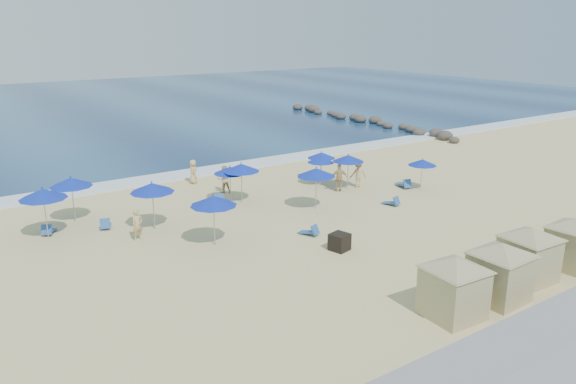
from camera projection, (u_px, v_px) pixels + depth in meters
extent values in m
plane|color=#D6C487|center=(344.00, 230.00, 30.12)|extent=(160.00, 160.00, 0.00)
cube|color=navy|center=(74.00, 109.00, 73.57)|extent=(160.00, 80.00, 0.06)
cube|color=white|center=(212.00, 170.00, 42.35)|extent=(160.00, 2.50, 0.08)
ellipsoid|color=#332C2A|center=(454.00, 140.00, 52.21)|extent=(1.00, 1.00, 0.65)
ellipsoid|color=#332C2A|center=(445.00, 136.00, 53.62)|extent=(1.48, 1.48, 0.96)
ellipsoid|color=#332C2A|center=(436.00, 133.00, 55.07)|extent=(1.40, 1.40, 0.91)
ellipsoid|color=#332C2A|center=(419.00, 132.00, 55.81)|extent=(1.32, 1.32, 0.86)
ellipsoid|color=#332C2A|center=(411.00, 129.00, 57.26)|extent=(1.24, 1.24, 0.81)
ellipsoid|color=#332C2A|center=(404.00, 127.00, 58.71)|extent=(1.16, 1.16, 0.75)
ellipsoid|color=#332C2A|center=(388.00, 126.00, 59.45)|extent=(1.08, 1.08, 0.70)
ellipsoid|color=#332C2A|center=(381.00, 124.00, 60.90)|extent=(1.00, 1.00, 0.65)
ellipsoid|color=#332C2A|center=(375.00, 120.00, 62.31)|extent=(1.48, 1.48, 0.96)
ellipsoid|color=#332C2A|center=(360.00, 119.00, 63.04)|extent=(1.40, 1.40, 0.91)
ellipsoid|color=#332C2A|center=(355.00, 117.00, 64.49)|extent=(1.32, 1.32, 0.86)
ellipsoid|color=#332C2A|center=(341.00, 117.00, 65.23)|extent=(1.24, 1.24, 0.81)
ellipsoid|color=#332C2A|center=(336.00, 115.00, 66.68)|extent=(1.16, 1.16, 0.75)
ellipsoid|color=#332C2A|center=(331.00, 113.00, 68.13)|extent=(1.08, 1.08, 0.70)
ellipsoid|color=#332C2A|center=(318.00, 112.00, 68.87)|extent=(1.00, 1.00, 0.65)
ellipsoid|color=#332C2A|center=(314.00, 109.00, 70.28)|extent=(1.48, 1.48, 0.96)
ellipsoid|color=#332C2A|center=(310.00, 108.00, 71.73)|extent=(1.40, 1.40, 0.91)
ellipsoid|color=#332C2A|center=(298.00, 107.00, 72.47)|extent=(1.32, 1.32, 0.86)
cube|color=black|center=(340.00, 242.00, 27.29)|extent=(1.02, 1.02, 0.84)
cube|color=tan|center=(453.00, 293.00, 20.90)|extent=(2.03, 2.03, 1.92)
cube|color=tan|center=(455.00, 269.00, 20.63)|extent=(2.13, 2.13, 0.08)
pyramid|color=tan|center=(457.00, 257.00, 20.49)|extent=(4.20, 4.20, 0.48)
cube|color=tan|center=(499.00, 277.00, 22.19)|extent=(2.00, 2.00, 1.94)
cube|color=tan|center=(502.00, 255.00, 21.91)|extent=(2.10, 2.10, 0.08)
pyramid|color=tan|center=(503.00, 243.00, 21.77)|extent=(4.24, 4.24, 0.48)
cube|color=tan|center=(528.00, 259.00, 23.90)|extent=(2.02, 2.02, 1.93)
cube|color=tan|center=(531.00, 238.00, 23.62)|extent=(2.13, 2.13, 0.08)
pyramid|color=tan|center=(532.00, 227.00, 23.48)|extent=(4.23, 4.23, 0.48)
cube|color=tan|center=(572.00, 248.00, 25.23)|extent=(2.01, 2.01, 1.86)
cube|color=tan|center=(575.00, 228.00, 24.97)|extent=(2.12, 2.12, 0.07)
pyramid|color=tan|center=(576.00, 218.00, 24.83)|extent=(4.07, 4.07, 0.47)
cylinder|color=#A5A8AD|center=(46.00, 218.00, 28.69)|extent=(0.06, 0.06, 2.17)
cone|color=#0F27A7|center=(43.00, 194.00, 28.32)|extent=(2.40, 2.40, 0.51)
sphere|color=#0F27A7|center=(42.00, 188.00, 28.23)|extent=(0.09, 0.09, 0.09)
cylinder|color=#A5A8AD|center=(154.00, 210.00, 29.94)|extent=(0.06, 0.06, 2.13)
cone|color=#0F27A7|center=(152.00, 188.00, 29.58)|extent=(2.35, 2.35, 0.50)
sphere|color=#0F27A7|center=(152.00, 182.00, 29.50)|extent=(0.09, 0.09, 0.09)
cylinder|color=#A5A8AD|center=(73.00, 204.00, 31.11)|extent=(0.06, 0.06, 2.09)
cone|color=#0F27A7|center=(71.00, 182.00, 30.75)|extent=(2.31, 2.31, 0.50)
sphere|color=#0F27A7|center=(70.00, 177.00, 30.67)|extent=(0.09, 0.09, 0.09)
cylinder|color=#A5A8AD|center=(214.00, 225.00, 27.78)|extent=(0.06, 0.06, 2.11)
cone|color=#0F27A7|center=(213.00, 201.00, 27.42)|extent=(2.33, 2.33, 0.50)
sphere|color=#0F27A7|center=(213.00, 195.00, 27.33)|extent=(0.09, 0.09, 0.09)
cylinder|color=#A5A8AD|center=(242.00, 186.00, 34.50)|extent=(0.05, 0.05, 2.04)
cone|color=#0F27A7|center=(241.00, 167.00, 34.16)|extent=(2.25, 2.25, 0.48)
sphere|color=#0F27A7|center=(241.00, 163.00, 34.08)|extent=(0.09, 0.09, 0.09)
cylinder|color=#A5A8AD|center=(231.00, 187.00, 34.69)|extent=(0.05, 0.05, 1.85)
cone|color=#0F27A7|center=(230.00, 170.00, 34.38)|extent=(2.04, 2.04, 0.44)
sphere|color=#0F27A7|center=(230.00, 166.00, 34.30)|extent=(0.08, 0.08, 0.08)
cylinder|color=#A5A8AD|center=(316.00, 192.00, 33.24)|extent=(0.05, 0.05, 2.08)
cone|color=#0F27A7|center=(316.00, 172.00, 32.89)|extent=(2.30, 2.30, 0.49)
sphere|color=#0F27A7|center=(316.00, 167.00, 32.80)|extent=(0.09, 0.09, 0.09)
cylinder|color=#A5A8AD|center=(320.00, 174.00, 38.23)|extent=(0.04, 0.04, 1.66)
cone|color=#0F27A7|center=(321.00, 160.00, 37.95)|extent=(1.83, 1.83, 0.39)
sphere|color=#0F27A7|center=(321.00, 156.00, 37.88)|extent=(0.07, 0.07, 0.07)
cylinder|color=#A5A8AD|center=(321.00, 170.00, 39.04)|extent=(0.05, 0.05, 1.76)
cone|color=#0F27A7|center=(321.00, 155.00, 38.74)|extent=(1.95, 1.95, 0.42)
sphere|color=#0F27A7|center=(321.00, 152.00, 38.67)|extent=(0.07, 0.07, 0.07)
cylinder|color=#A5A8AD|center=(348.00, 175.00, 37.43)|extent=(0.05, 0.05, 1.92)
cone|color=#0F27A7|center=(348.00, 158.00, 37.11)|extent=(2.12, 2.12, 0.45)
sphere|color=#0F27A7|center=(348.00, 154.00, 37.03)|extent=(0.08, 0.08, 0.08)
cylinder|color=#A5A8AD|center=(421.00, 177.00, 37.23)|extent=(0.05, 0.05, 1.71)
cone|color=#0F27A7|center=(422.00, 162.00, 36.94)|extent=(1.89, 1.89, 0.41)
sphere|color=#0F27A7|center=(423.00, 159.00, 36.87)|extent=(0.07, 0.07, 0.07)
cube|color=#295599|center=(49.00, 231.00, 29.56)|extent=(0.94, 1.22, 0.31)
cube|color=#295599|center=(46.00, 230.00, 29.06)|extent=(0.60, 0.49, 0.54)
cube|color=#295599|center=(106.00, 225.00, 30.44)|extent=(0.87, 1.24, 0.31)
cube|color=#295599|center=(105.00, 224.00, 29.94)|extent=(0.60, 0.47, 0.55)
cube|color=#295599|center=(218.00, 200.00, 34.70)|extent=(0.98, 1.33, 0.33)
cube|color=#295599|center=(219.00, 199.00, 34.16)|extent=(0.65, 0.52, 0.59)
cube|color=#295599|center=(308.00, 232.00, 29.38)|extent=(0.85, 1.18, 0.29)
cube|color=#295599|center=(315.00, 230.00, 29.07)|extent=(0.57, 0.45, 0.52)
cube|color=#295599|center=(390.00, 203.00, 34.26)|extent=(0.72, 1.15, 0.29)
cube|color=#295599|center=(397.00, 201.00, 33.90)|extent=(0.55, 0.39, 0.52)
cube|color=#295599|center=(403.00, 185.00, 37.96)|extent=(0.84, 1.28, 0.32)
cube|color=#295599|center=(407.00, 184.00, 37.45)|extent=(0.62, 0.46, 0.57)
imported|color=tan|center=(138.00, 225.00, 28.46)|extent=(0.68, 0.53, 1.64)
imported|color=tan|center=(224.00, 179.00, 36.58)|extent=(1.00, 0.85, 1.82)
imported|color=tan|center=(339.00, 178.00, 36.83)|extent=(1.16, 0.84, 1.83)
imported|color=tan|center=(358.00, 174.00, 37.81)|extent=(1.36, 1.01, 1.87)
imported|color=tan|center=(193.00, 172.00, 38.71)|extent=(0.66, 0.89, 1.67)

